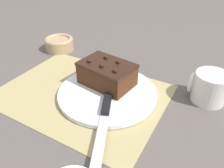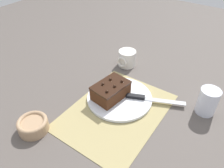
{
  "view_description": "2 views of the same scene",
  "coord_description": "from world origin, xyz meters",
  "px_view_note": "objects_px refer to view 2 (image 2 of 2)",
  "views": [
    {
      "loc": [
        -0.32,
        0.39,
        0.37
      ],
      "look_at": [
        -0.08,
        -0.04,
        0.03
      ],
      "focal_mm": 35.0,
      "sensor_mm": 36.0,
      "label": 1
    },
    {
      "loc": [
        0.52,
        0.34,
        0.63
      ],
      "look_at": [
        -0.07,
        -0.07,
        0.07
      ],
      "focal_mm": 35.0,
      "sensor_mm": 36.0,
      "label": 2
    }
  ],
  "objects_px": {
    "serving_knife": "(145,98)",
    "coffee_mug": "(127,58)",
    "cake_plate": "(120,98)",
    "chocolate_cake": "(111,90)",
    "drinking_glass": "(208,101)",
    "small_bowl": "(33,125)"
  },
  "relations": [
    {
      "from": "serving_knife",
      "to": "coffee_mug",
      "type": "relative_size",
      "value": 2.36
    },
    {
      "from": "cake_plate",
      "to": "chocolate_cake",
      "type": "height_order",
      "value": "chocolate_cake"
    },
    {
      "from": "chocolate_cake",
      "to": "coffee_mug",
      "type": "xyz_separation_m",
      "value": [
        -0.27,
        -0.08,
        -0.01
      ]
    },
    {
      "from": "chocolate_cake",
      "to": "drinking_glass",
      "type": "height_order",
      "value": "drinking_glass"
    },
    {
      "from": "cake_plate",
      "to": "chocolate_cake",
      "type": "distance_m",
      "value": 0.05
    },
    {
      "from": "chocolate_cake",
      "to": "drinking_glass",
      "type": "xyz_separation_m",
      "value": [
        -0.16,
        0.35,
        0.01
      ]
    },
    {
      "from": "chocolate_cake",
      "to": "small_bowl",
      "type": "relative_size",
      "value": 1.49
    },
    {
      "from": "small_bowl",
      "to": "coffee_mug",
      "type": "bearing_deg",
      "value": 174.79
    },
    {
      "from": "serving_knife",
      "to": "drinking_glass",
      "type": "xyz_separation_m",
      "value": [
        -0.09,
        0.22,
        0.03
      ]
    },
    {
      "from": "drinking_glass",
      "to": "small_bowl",
      "type": "distance_m",
      "value": 0.67
    },
    {
      "from": "coffee_mug",
      "to": "drinking_glass",
      "type": "bearing_deg",
      "value": 75.78
    },
    {
      "from": "cake_plate",
      "to": "drinking_glass",
      "type": "xyz_separation_m",
      "value": [
        -0.14,
        0.32,
        0.05
      ]
    },
    {
      "from": "chocolate_cake",
      "to": "serving_knife",
      "type": "relative_size",
      "value": 0.7
    },
    {
      "from": "serving_knife",
      "to": "coffee_mug",
      "type": "height_order",
      "value": "coffee_mug"
    },
    {
      "from": "serving_knife",
      "to": "small_bowl",
      "type": "relative_size",
      "value": 2.13
    },
    {
      "from": "cake_plate",
      "to": "serving_knife",
      "type": "relative_size",
      "value": 1.18
    },
    {
      "from": "chocolate_cake",
      "to": "serving_knife",
      "type": "height_order",
      "value": "chocolate_cake"
    },
    {
      "from": "chocolate_cake",
      "to": "serving_knife",
      "type": "distance_m",
      "value": 0.15
    },
    {
      "from": "chocolate_cake",
      "to": "cake_plate",
      "type": "bearing_deg",
      "value": 122.33
    },
    {
      "from": "coffee_mug",
      "to": "serving_knife",
      "type": "bearing_deg",
      "value": 47.28
    },
    {
      "from": "drinking_glass",
      "to": "chocolate_cake",
      "type": "bearing_deg",
      "value": -66.19
    },
    {
      "from": "serving_knife",
      "to": "coffee_mug",
      "type": "distance_m",
      "value": 0.29
    }
  ]
}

